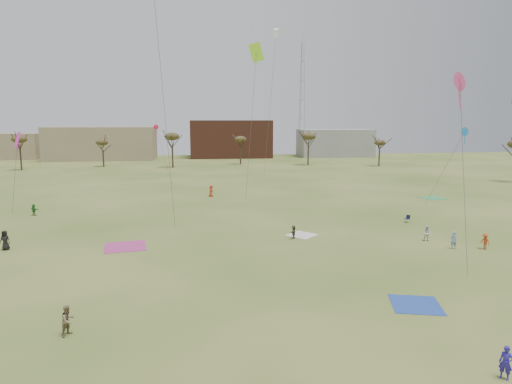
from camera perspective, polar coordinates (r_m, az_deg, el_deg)
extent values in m
plane|color=#3C5A1C|center=(29.93, 2.95, -14.16)|extent=(260.00, 260.00, 0.00)
imported|color=#2B2093|center=(24.75, 29.46, -18.57)|extent=(0.68, 0.69, 1.61)
imported|color=#7E6B50|center=(27.70, -23.02, -14.94)|extent=(1.00, 1.06, 1.73)
imported|color=brown|center=(45.31, 4.85, -5.14)|extent=(0.92, 1.31, 1.37)
imported|color=black|center=(47.28, -29.57, -5.42)|extent=(0.93, 0.64, 1.84)
imported|color=#B54222|center=(46.66, 27.36, -5.65)|extent=(0.81, 1.08, 1.49)
imported|color=#7795C6|center=(45.53, 24.07, -5.65)|extent=(0.64, 0.44, 1.67)
imported|color=silver|center=(47.36, 21.16, -4.96)|extent=(0.97, 0.90, 1.59)
imported|color=#2A7E2A|center=(62.64, -26.66, -2.05)|extent=(1.35, 1.13, 1.46)
imported|color=#C24421|center=(70.19, -5.81, 0.15)|extent=(0.99, 1.07, 1.84)
cube|color=#2647A5|center=(31.50, 19.86, -13.48)|extent=(3.77, 3.77, 0.03)
cube|color=silver|center=(46.87, 5.90, -5.53)|extent=(3.69, 3.69, 0.03)
cube|color=#B4377C|center=(44.23, -16.46, -6.76)|extent=(4.36, 4.36, 0.03)
cube|color=#389B53|center=(73.90, 21.75, -0.73)|extent=(3.84, 3.84, 0.03)
cube|color=#171439|center=(55.19, 18.84, -3.29)|extent=(0.68, 0.68, 0.04)
cube|color=#171439|center=(55.33, 18.99, -3.02)|extent=(0.36, 0.50, 0.44)
cylinder|color=#4C4C51|center=(45.40, -11.71, 10.49)|extent=(1.40, 1.25, 24.30)
cone|color=#EA4A9C|center=(36.83, 24.75, 12.82)|extent=(1.42, 0.10, 1.42)
cube|color=#EA4A9C|center=(36.77, 24.66, 11.41)|extent=(0.08, 0.08, 2.33)
cylinder|color=#4C4C51|center=(35.53, 25.15, 1.77)|extent=(0.33, 3.20, 13.83)
cone|color=red|center=(83.61, -12.72, 8.17)|extent=(0.90, 0.07, 0.90)
cube|color=red|center=(83.62, -12.71, 7.78)|extent=(0.08, 0.08, 1.48)
cylinder|color=#4C4C51|center=(80.94, -11.78, 4.69)|extent=(2.89, 5.58, 9.86)
cube|color=#D726B1|center=(59.37, -28.34, 5.97)|extent=(0.90, 0.90, 1.77)
cube|color=#D726B1|center=(59.40, -28.29, 5.37)|extent=(0.08, 0.08, 1.59)
cylinder|color=#4C4C51|center=(59.84, -28.60, 1.74)|extent=(1.28, 0.21, 8.78)
cube|color=#A7F829|center=(61.69, 0.05, 17.54)|extent=(1.21, 1.21, 2.38)
cube|color=#A7F829|center=(61.57, 0.05, 16.77)|extent=(0.08, 0.08, 2.14)
cylinder|color=#4C4C51|center=(61.05, -0.65, 8.24)|extent=(1.51, 0.25, 19.95)
cube|color=white|center=(87.66, 2.63, 19.76)|extent=(0.83, 0.83, 1.42)
cube|color=white|center=(87.51, 2.63, 19.23)|extent=(0.08, 0.08, 2.12)
cylinder|color=#4C4C51|center=(86.47, 1.81, 10.87)|extent=(2.16, 0.95, 27.10)
cone|color=#2787E1|center=(62.59, 25.28, 7.05)|extent=(1.11, 0.08, 1.11)
cube|color=#2787E1|center=(62.61, 25.24, 6.41)|extent=(0.08, 0.08, 1.82)
cylinder|color=#4C4C51|center=(62.53, 23.09, 2.78)|extent=(3.95, 1.62, 9.61)
cylinder|color=#3A2B1E|center=(121.35, -27.99, 3.69)|extent=(0.40, 0.40, 5.10)
ellipsoid|color=#473D1E|center=(121.07, -28.16, 6.01)|extent=(3.57, 3.57, 1.87)
cylinder|color=#3A2B1E|center=(122.05, -19.04, 4.09)|extent=(0.40, 0.40, 4.32)
ellipsoid|color=#473D1E|center=(121.79, -19.14, 6.05)|extent=(3.02, 3.02, 1.58)
cylinder|color=#3A2B1E|center=(115.63, -10.68, 4.45)|extent=(0.40, 0.40, 5.40)
ellipsoid|color=#473D1E|center=(115.34, -10.75, 7.04)|extent=(3.78, 3.78, 1.98)
cylinder|color=#3A2B1E|center=(121.91, -2.00, 4.67)|extent=(0.40, 0.40, 4.68)
ellipsoid|color=#473D1E|center=(121.64, -2.01, 6.79)|extent=(3.28, 3.28, 1.72)
cylinder|color=#3A2B1E|center=(120.91, 6.73, 4.72)|extent=(0.40, 0.40, 5.28)
ellipsoid|color=#473D1E|center=(120.63, 6.77, 7.13)|extent=(3.70, 3.70, 1.94)
cylinder|color=#3A2B1E|center=(121.86, 15.56, 4.22)|extent=(0.40, 0.40, 4.20)
ellipsoid|color=#473D1E|center=(121.60, 15.64, 6.13)|extent=(2.94, 2.94, 1.54)
cube|color=#937F60|center=(145.37, -19.19, 5.94)|extent=(32.00, 14.00, 10.00)
cube|color=brown|center=(147.50, -3.32, 6.86)|extent=(26.00, 16.00, 12.00)
cube|color=gray|center=(152.02, 10.10, 6.23)|extent=(24.00, 12.00, 9.00)
cube|color=#937F60|center=(160.90, -29.20, 5.19)|extent=(20.00, 12.00, 8.00)
cylinder|color=#9EA3A8|center=(156.37, 6.23, 11.71)|extent=(0.16, 0.16, 38.00)
cylinder|color=#9EA3A8|center=(156.83, 5.67, 11.71)|extent=(0.16, 0.16, 38.00)
cylinder|color=#9EA3A8|center=(155.31, 5.80, 11.74)|extent=(0.16, 0.16, 38.00)
cylinder|color=#9EA3A8|center=(158.44, 6.03, 19.15)|extent=(0.10, 0.10, 3.00)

